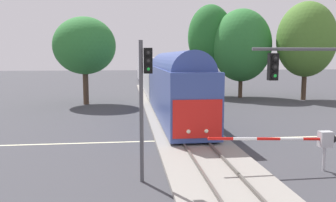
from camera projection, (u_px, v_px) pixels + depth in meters
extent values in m
plane|color=#3D3D42|center=(191.00, 140.00, 21.06)|extent=(220.00, 220.00, 0.00)
cube|color=beige|center=(191.00, 140.00, 21.06)|extent=(44.00, 0.20, 0.01)
cube|color=gray|center=(191.00, 139.00, 21.05)|extent=(4.40, 80.00, 0.18)
cube|color=#56514C|center=(179.00, 136.00, 20.95)|extent=(0.10, 80.00, 0.14)
cube|color=#56514C|center=(202.00, 136.00, 21.11)|extent=(0.10, 80.00, 0.14)
cube|color=#384C93|center=(175.00, 92.00, 27.48)|extent=(3.00, 17.65, 3.90)
cube|color=red|center=(197.00, 119.00, 18.85)|extent=(2.76, 0.08, 2.15)
cylinder|color=#384C93|center=(175.00, 69.00, 27.25)|extent=(2.76, 15.88, 2.76)
sphere|color=#F4F2CC|center=(188.00, 131.00, 18.87)|extent=(0.24, 0.24, 0.24)
sphere|color=#F4F2CC|center=(206.00, 131.00, 18.98)|extent=(0.24, 0.24, 0.24)
cube|color=silver|center=(155.00, 75.00, 47.32)|extent=(3.00, 20.92, 4.60)
cube|color=black|center=(166.00, 72.00, 47.45)|extent=(0.04, 18.83, 0.90)
cube|color=gold|center=(166.00, 83.00, 47.64)|extent=(0.04, 19.25, 0.36)
cube|color=silver|center=(147.00, 69.00, 68.81)|extent=(3.00, 20.92, 4.60)
cube|color=black|center=(154.00, 68.00, 68.95)|extent=(0.04, 18.83, 0.90)
cube|color=gold|center=(154.00, 75.00, 69.13)|extent=(0.04, 19.25, 0.36)
cylinder|color=#B7B7BC|center=(324.00, 159.00, 15.36)|extent=(0.14, 0.14, 1.10)
cube|color=#B7B7BC|center=(325.00, 139.00, 15.24)|extent=(0.56, 0.40, 0.70)
sphere|color=black|center=(333.00, 139.00, 15.28)|extent=(0.36, 0.36, 0.36)
cylinder|color=red|center=(314.00, 139.00, 15.18)|extent=(1.06, 0.12, 0.15)
cylinder|color=white|center=(291.00, 139.00, 15.05)|extent=(1.06, 0.12, 0.15)
cylinder|color=red|center=(268.00, 139.00, 14.93)|extent=(1.06, 0.12, 0.15)
cylinder|color=white|center=(245.00, 139.00, 14.80)|extent=(1.06, 0.12, 0.15)
cylinder|color=red|center=(221.00, 139.00, 14.67)|extent=(1.06, 0.12, 0.15)
sphere|color=red|center=(209.00, 139.00, 14.61)|extent=(0.14, 0.14, 0.14)
cylinder|color=#4C4C51|center=(322.00, 49.00, 12.84)|extent=(5.43, 0.12, 0.12)
cube|color=black|center=(273.00, 67.00, 12.70)|extent=(0.34, 0.26, 1.00)
sphere|color=#262626|center=(275.00, 58.00, 12.51)|extent=(0.20, 0.20, 0.20)
cylinder|color=black|center=(275.00, 58.00, 12.48)|extent=(0.24, 0.10, 0.24)
sphere|color=#262626|center=(275.00, 67.00, 12.55)|extent=(0.20, 0.20, 0.20)
cylinder|color=black|center=(275.00, 67.00, 12.52)|extent=(0.24, 0.10, 0.24)
sphere|color=green|center=(274.00, 76.00, 12.59)|extent=(0.20, 0.20, 0.20)
cylinder|color=black|center=(275.00, 76.00, 12.56)|extent=(0.24, 0.10, 0.24)
cylinder|color=#4C4C51|center=(141.00, 113.00, 13.72)|extent=(0.16, 0.16, 5.73)
cube|color=black|center=(148.00, 61.00, 13.49)|extent=(0.34, 0.26, 1.00)
sphere|color=#262626|center=(148.00, 52.00, 13.30)|extent=(0.20, 0.20, 0.20)
cylinder|color=black|center=(148.00, 52.00, 13.27)|extent=(0.24, 0.10, 0.24)
sphere|color=#262626|center=(148.00, 61.00, 13.34)|extent=(0.20, 0.20, 0.20)
cylinder|color=black|center=(148.00, 61.00, 13.31)|extent=(0.24, 0.10, 0.24)
sphere|color=green|center=(148.00, 69.00, 13.38)|extent=(0.20, 0.20, 0.20)
cylinder|color=black|center=(148.00, 69.00, 13.35)|extent=(0.24, 0.10, 0.24)
cylinder|color=#4C3828|center=(240.00, 85.00, 42.90)|extent=(0.50, 0.50, 3.13)
ellipsoid|color=#2D7533|center=(241.00, 45.00, 42.27)|extent=(7.28, 7.28, 8.87)
cylinder|color=#4C3828|center=(86.00, 86.00, 36.73)|extent=(0.59, 0.59, 3.97)
ellipsoid|color=#2D7533|center=(85.00, 46.00, 36.19)|extent=(6.55, 6.55, 6.03)
cylinder|color=#4C3828|center=(304.00, 84.00, 40.47)|extent=(0.55, 0.55, 3.82)
ellipsoid|color=#4C7A2D|center=(306.00, 39.00, 39.81)|extent=(6.71, 6.71, 8.65)
cylinder|color=brown|center=(210.00, 79.00, 44.66)|extent=(0.53, 0.53, 4.49)
ellipsoid|color=#236628|center=(210.00, 37.00, 43.98)|extent=(5.75, 5.75, 8.20)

